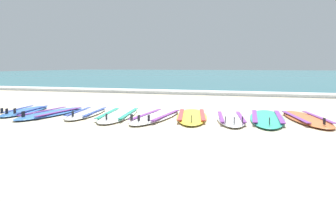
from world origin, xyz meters
The scene contains 12 objects.
ground_plane centered at (0.00, 0.00, 0.00)m, with size 80.00×80.00×0.00m, color beige.
sea centered at (0.00, 35.87, 0.05)m, with size 80.00×60.00×0.10m, color teal.
wave_foam_strip centered at (0.00, 6.34, 0.06)m, with size 80.00×0.93×0.11m, color white.
surfboard_0 centered at (-3.21, 0.02, 0.04)m, with size 0.92×2.06×0.18m.
surfboard_1 centered at (-2.43, -0.12, 0.04)m, with size 0.57×2.25×0.18m.
surfboard_2 centered at (-1.71, 0.10, 0.04)m, with size 0.91×2.12×0.18m.
surfboard_3 centered at (-0.96, 0.07, 0.04)m, with size 1.11×2.49×0.18m.
surfboard_4 centered at (-0.15, 0.09, 0.04)m, with size 0.61×2.37×0.18m.
surfboard_5 centered at (0.51, 0.33, 0.04)m, with size 1.15×2.44×0.18m.
surfboard_6 centered at (1.30, 0.25, 0.04)m, with size 0.95×2.15×0.18m.
surfboard_7 centered at (1.95, 0.54, 0.04)m, with size 0.87×2.60×0.18m.
surfboard_8 centered at (2.66, 0.68, 0.04)m, with size 1.19×2.43×0.18m.
Camera 1 is at (2.31, -6.72, 1.05)m, focal length 39.43 mm.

